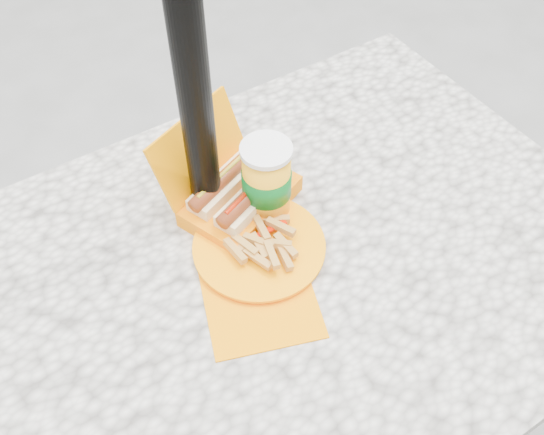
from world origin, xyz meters
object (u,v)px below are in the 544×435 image
umbrella_pole (186,32)px  hotdog_box (237,192)px  soda_cup (267,182)px  fries_plate (259,250)px

umbrella_pole → hotdog_box: bearing=-21.6°
umbrella_pole → soda_cup: bearing=-36.9°
hotdog_box → umbrella_pole: bearing=136.6°
umbrella_pole → hotdog_box: (0.05, -0.02, -0.32)m
fries_plate → hotdog_box: bearing=77.1°
hotdog_box → fries_plate: 0.11m
hotdog_box → soda_cup: soda_cup is taller
hotdog_box → soda_cup: size_ratio=1.57×
umbrella_pole → soda_cup: size_ratio=14.31×
umbrella_pole → fries_plate: (0.02, -0.13, -0.34)m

